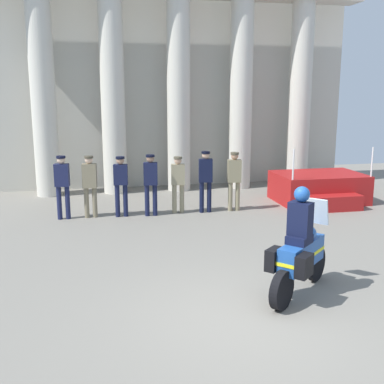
{
  "coord_description": "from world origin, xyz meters",
  "views": [
    {
      "loc": [
        -2.22,
        -6.38,
        3.4
      ],
      "look_at": [
        -0.15,
        3.56,
        1.24
      ],
      "focal_mm": 44.2,
      "sensor_mm": 36.0,
      "label": 1
    }
  ],
  "objects_px": {
    "officer_in_row_4": "(178,180)",
    "officer_in_row_1": "(90,182)",
    "motorcycle_with_rider": "(300,251)",
    "officer_in_row_3": "(151,180)",
    "officer_in_row_5": "(206,177)",
    "officer_in_row_6": "(234,177)",
    "reviewing_stand": "(320,188)",
    "officer_in_row_2": "(121,181)",
    "officer_in_row_0": "(62,182)"
  },
  "relations": [
    {
      "from": "officer_in_row_1",
      "to": "motorcycle_with_rider",
      "type": "distance_m",
      "value": 6.87
    },
    {
      "from": "officer_in_row_4",
      "to": "officer_in_row_1",
      "type": "bearing_deg",
      "value": 8.21
    },
    {
      "from": "officer_in_row_4",
      "to": "officer_in_row_6",
      "type": "height_order",
      "value": "officer_in_row_6"
    },
    {
      "from": "officer_in_row_1",
      "to": "officer_in_row_2",
      "type": "height_order",
      "value": "officer_in_row_1"
    },
    {
      "from": "reviewing_stand",
      "to": "officer_in_row_6",
      "type": "distance_m",
      "value": 3.06
    },
    {
      "from": "reviewing_stand",
      "to": "officer_in_row_2",
      "type": "distance_m",
      "value": 6.24
    },
    {
      "from": "officer_in_row_5",
      "to": "officer_in_row_6",
      "type": "relative_size",
      "value": 1.03
    },
    {
      "from": "officer_in_row_3",
      "to": "officer_in_row_5",
      "type": "relative_size",
      "value": 0.98
    },
    {
      "from": "reviewing_stand",
      "to": "officer_in_row_2",
      "type": "xyz_separation_m",
      "value": [
        -6.19,
        -0.53,
        0.56
      ]
    },
    {
      "from": "officer_in_row_2",
      "to": "officer_in_row_6",
      "type": "relative_size",
      "value": 0.98
    },
    {
      "from": "officer_in_row_4",
      "to": "officer_in_row_5",
      "type": "xyz_separation_m",
      "value": [
        0.78,
        -0.09,
        0.08
      ]
    },
    {
      "from": "officer_in_row_3",
      "to": "officer_in_row_6",
      "type": "relative_size",
      "value": 1.0
    },
    {
      "from": "officer_in_row_2",
      "to": "officer_in_row_4",
      "type": "distance_m",
      "value": 1.61
    },
    {
      "from": "officer_in_row_3",
      "to": "motorcycle_with_rider",
      "type": "xyz_separation_m",
      "value": [
        1.81,
        -5.78,
        -0.22
      ]
    },
    {
      "from": "officer_in_row_2",
      "to": "officer_in_row_6",
      "type": "height_order",
      "value": "officer_in_row_6"
    },
    {
      "from": "officer_in_row_5",
      "to": "officer_in_row_6",
      "type": "height_order",
      "value": "officer_in_row_5"
    },
    {
      "from": "officer_in_row_3",
      "to": "officer_in_row_2",
      "type": "bearing_deg",
      "value": 2.81
    },
    {
      "from": "officer_in_row_4",
      "to": "officer_in_row_6",
      "type": "xyz_separation_m",
      "value": [
        1.63,
        -0.08,
        0.05
      ]
    },
    {
      "from": "officer_in_row_0",
      "to": "officer_in_row_1",
      "type": "xyz_separation_m",
      "value": [
        0.72,
        0.03,
        -0.02
      ]
    },
    {
      "from": "officer_in_row_4",
      "to": "motorcycle_with_rider",
      "type": "height_order",
      "value": "motorcycle_with_rider"
    },
    {
      "from": "officer_in_row_0",
      "to": "officer_in_row_3",
      "type": "distance_m",
      "value": 2.37
    },
    {
      "from": "officer_in_row_1",
      "to": "officer_in_row_6",
      "type": "xyz_separation_m",
      "value": [
        4.07,
        -0.08,
        0.0
      ]
    },
    {
      "from": "reviewing_stand",
      "to": "officer_in_row_0",
      "type": "bearing_deg",
      "value": -176.49
    },
    {
      "from": "officer_in_row_4",
      "to": "motorcycle_with_rider",
      "type": "distance_m",
      "value": 6.02
    },
    {
      "from": "officer_in_row_6",
      "to": "motorcycle_with_rider",
      "type": "distance_m",
      "value": 5.89
    },
    {
      "from": "officer_in_row_3",
      "to": "officer_in_row_0",
      "type": "bearing_deg",
      "value": 5.18
    },
    {
      "from": "officer_in_row_0",
      "to": "reviewing_stand",
      "type": "bearing_deg",
      "value": -168.18
    },
    {
      "from": "officer_in_row_0",
      "to": "officer_in_row_3",
      "type": "bearing_deg",
      "value": -174.82
    },
    {
      "from": "officer_in_row_0",
      "to": "officer_in_row_5",
      "type": "bearing_deg",
      "value": -172.65
    },
    {
      "from": "reviewing_stand",
      "to": "officer_in_row_6",
      "type": "bearing_deg",
      "value": -169.82
    },
    {
      "from": "officer_in_row_2",
      "to": "motorcycle_with_rider",
      "type": "relative_size",
      "value": 0.88
    },
    {
      "from": "reviewing_stand",
      "to": "officer_in_row_1",
      "type": "relative_size",
      "value": 1.57
    },
    {
      "from": "officer_in_row_6",
      "to": "motorcycle_with_rider",
      "type": "bearing_deg",
      "value": 92.31
    },
    {
      "from": "officer_in_row_2",
      "to": "officer_in_row_5",
      "type": "bearing_deg",
      "value": -172.04
    },
    {
      "from": "officer_in_row_6",
      "to": "officer_in_row_1",
      "type": "bearing_deg",
      "value": 7.19
    },
    {
      "from": "motorcycle_with_rider",
      "to": "officer_in_row_3",
      "type": "bearing_deg",
      "value": 65.16
    },
    {
      "from": "officer_in_row_3",
      "to": "officer_in_row_6",
      "type": "distance_m",
      "value": 2.43
    },
    {
      "from": "officer_in_row_3",
      "to": "officer_in_row_4",
      "type": "distance_m",
      "value": 0.81
    },
    {
      "from": "reviewing_stand",
      "to": "officer_in_row_6",
      "type": "height_order",
      "value": "reviewing_stand"
    },
    {
      "from": "officer_in_row_2",
      "to": "motorcycle_with_rider",
      "type": "height_order",
      "value": "motorcycle_with_rider"
    },
    {
      "from": "reviewing_stand",
      "to": "officer_in_row_4",
      "type": "xyz_separation_m",
      "value": [
        -4.59,
        -0.45,
        0.52
      ]
    },
    {
      "from": "reviewing_stand",
      "to": "officer_in_row_2",
      "type": "bearing_deg",
      "value": -175.14
    },
    {
      "from": "officer_in_row_3",
      "to": "officer_in_row_6",
      "type": "bearing_deg",
      "value": -169.92
    },
    {
      "from": "officer_in_row_4",
      "to": "officer_in_row_5",
      "type": "bearing_deg",
      "value": -178.07
    },
    {
      "from": "officer_in_row_1",
      "to": "officer_in_row_3",
      "type": "bearing_deg",
      "value": -177.06
    },
    {
      "from": "reviewing_stand",
      "to": "officer_in_row_6",
      "type": "relative_size",
      "value": 1.56
    },
    {
      "from": "officer_in_row_3",
      "to": "reviewing_stand",
      "type": "bearing_deg",
      "value": -165.28
    },
    {
      "from": "reviewing_stand",
      "to": "motorcycle_with_rider",
      "type": "xyz_separation_m",
      "value": [
        -3.57,
        -6.38,
        0.36
      ]
    },
    {
      "from": "officer_in_row_2",
      "to": "officer_in_row_6",
      "type": "bearing_deg",
      "value": -171.75
    },
    {
      "from": "officer_in_row_0",
      "to": "motorcycle_with_rider",
      "type": "bearing_deg",
      "value": 133.6
    }
  ]
}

